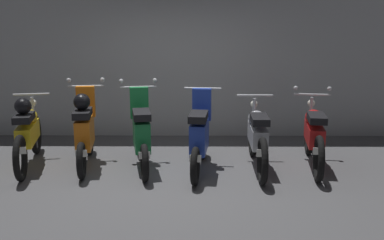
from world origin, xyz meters
The scene contains 8 objects.
ground_plane centered at (0.00, 0.00, 0.00)m, with size 80.00×80.00×0.00m, color #4C4C4F.
back_wall centered at (0.00, 2.52, 1.56)m, with size 16.00×0.30×3.12m, color #9EA0A3.
motorbike_slot_0 centered at (-2.15, 0.58, 0.53)m, with size 0.59×1.93×1.08m.
motorbike_slot_1 centered at (-1.29, 0.59, 0.57)m, with size 0.59×1.68×1.29m.
motorbike_slot_2 centered at (-0.44, 0.53, 0.53)m, with size 0.58×1.67×1.29m.
motorbike_slot_3 centered at (0.43, 0.39, 0.52)m, with size 0.56×1.68×1.18m.
motorbike_slot_4 centered at (1.29, 0.50, 0.49)m, with size 0.56×1.95×1.03m.
motorbike_slot_5 centered at (2.16, 0.60, 0.49)m, with size 0.58×1.94×1.15m.
Camera 1 is at (0.37, -5.93, 2.21)m, focal length 41.90 mm.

